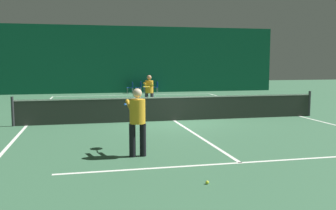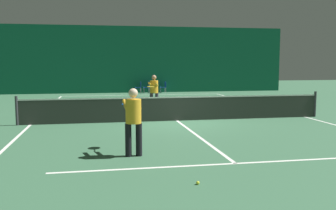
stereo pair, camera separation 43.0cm
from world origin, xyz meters
name	(u,v)px [view 2 (the right image)]	position (x,y,z in m)	size (l,w,h in m)	color
ground_plane	(177,121)	(0.00, 0.00, 0.00)	(60.00, 60.00, 0.00)	#386647
backdrop_curtain	(138,60)	(0.00, 14.17, 2.50)	(23.00, 0.12, 4.99)	#0F5138
court_line_baseline_far	(142,95)	(0.00, 11.90, 0.00)	(11.00, 0.10, 0.00)	white
court_line_service_far	(153,103)	(0.00, 6.40, 0.00)	(8.25, 0.10, 0.00)	white
court_line_service_near	(235,163)	(0.00, -6.40, 0.00)	(8.25, 0.10, 0.00)	white
court_line_sideline_left	(30,125)	(-5.50, 0.00, 0.00)	(0.10, 23.80, 0.00)	white
court_line_sideline_right	(305,117)	(5.50, 0.00, 0.00)	(0.10, 23.80, 0.00)	white
court_line_centre	(177,121)	(0.00, 0.00, 0.00)	(0.10, 12.80, 0.00)	white
tennis_net	(177,108)	(0.00, 0.00, 0.51)	(12.00, 0.10, 1.07)	#2D332D
player_near	(133,117)	(-2.20, -5.25, 0.97)	(0.44, 1.36, 1.66)	black
player_far	(154,90)	(-0.40, 3.44, 0.98)	(0.74, 1.40, 1.68)	#2D2D38
courtside_chair_0	(139,87)	(-0.01, 13.62, 0.49)	(0.44, 0.44, 0.84)	#99999E
courtside_chair_1	(147,86)	(0.62, 13.62, 0.49)	(0.44, 0.44, 0.84)	#99999E
courtside_chair_2	(156,86)	(1.25, 13.62, 0.49)	(0.44, 0.44, 0.84)	#99999E
courtside_chair_3	(164,86)	(1.88, 13.62, 0.49)	(0.44, 0.44, 0.84)	#99999E
tennis_ball	(198,183)	(-1.22, -7.66, 0.03)	(0.07, 0.07, 0.07)	#D1DB33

